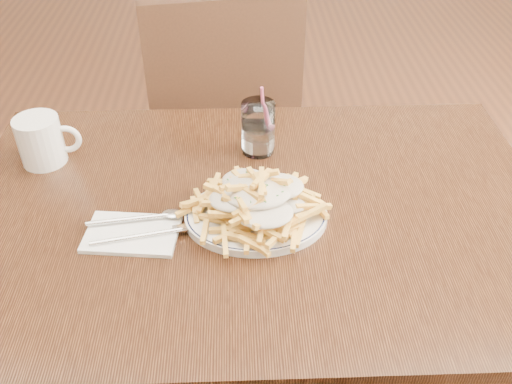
{
  "coord_description": "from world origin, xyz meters",
  "views": [
    {
      "loc": [
        -0.03,
        -0.89,
        1.48
      ],
      "look_at": [
        -0.0,
        -0.04,
        0.82
      ],
      "focal_mm": 40.0,
      "sensor_mm": 36.0,
      "label": 1
    }
  ],
  "objects_px": {
    "fries_plate": "(256,216)",
    "water_glass": "(258,131)",
    "coffee_mug": "(42,141)",
    "loaded_fries": "(256,196)",
    "table": "(257,235)",
    "chair_far": "(222,116)"
  },
  "relations": [
    {
      "from": "chair_far",
      "to": "loaded_fries",
      "type": "distance_m",
      "value": 0.79
    },
    {
      "from": "table",
      "to": "coffee_mug",
      "type": "distance_m",
      "value": 0.51
    },
    {
      "from": "water_glass",
      "to": "coffee_mug",
      "type": "bearing_deg",
      "value": -177.02
    },
    {
      "from": "loaded_fries",
      "to": "water_glass",
      "type": "distance_m",
      "value": 0.25
    },
    {
      "from": "loaded_fries",
      "to": "fries_plate",
      "type": "bearing_deg",
      "value": -82.87
    },
    {
      "from": "fries_plate",
      "to": "coffee_mug",
      "type": "height_order",
      "value": "coffee_mug"
    },
    {
      "from": "table",
      "to": "fries_plate",
      "type": "relative_size",
      "value": 3.76
    },
    {
      "from": "chair_far",
      "to": "loaded_fries",
      "type": "relative_size",
      "value": 3.49
    },
    {
      "from": "water_glass",
      "to": "coffee_mug",
      "type": "distance_m",
      "value": 0.48
    },
    {
      "from": "fries_plate",
      "to": "water_glass",
      "type": "relative_size",
      "value": 1.92
    },
    {
      "from": "loaded_fries",
      "to": "table",
      "type": "bearing_deg",
      "value": 85.8
    },
    {
      "from": "fries_plate",
      "to": "coffee_mug",
      "type": "xyz_separation_m",
      "value": [
        -0.46,
        0.22,
        0.04
      ]
    },
    {
      "from": "chair_far",
      "to": "water_glass",
      "type": "distance_m",
      "value": 0.57
    },
    {
      "from": "loaded_fries",
      "to": "coffee_mug",
      "type": "distance_m",
      "value": 0.51
    },
    {
      "from": "table",
      "to": "loaded_fries",
      "type": "relative_size",
      "value": 4.33
    },
    {
      "from": "table",
      "to": "fries_plate",
      "type": "height_order",
      "value": "fries_plate"
    },
    {
      "from": "table",
      "to": "coffee_mug",
      "type": "height_order",
      "value": "coffee_mug"
    },
    {
      "from": "chair_far",
      "to": "loaded_fries",
      "type": "height_order",
      "value": "chair_far"
    },
    {
      "from": "table",
      "to": "loaded_fries",
      "type": "bearing_deg",
      "value": -94.2
    },
    {
      "from": "water_glass",
      "to": "fries_plate",
      "type": "bearing_deg",
      "value": -93.24
    },
    {
      "from": "water_glass",
      "to": "chair_far",
      "type": "bearing_deg",
      "value": 100.9
    },
    {
      "from": "coffee_mug",
      "to": "loaded_fries",
      "type": "bearing_deg",
      "value": -25.49
    }
  ]
}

